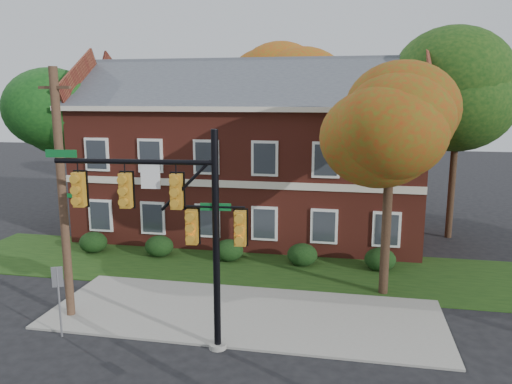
% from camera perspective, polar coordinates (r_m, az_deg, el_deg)
% --- Properties ---
extents(ground, '(120.00, 120.00, 0.00)m').
position_cam_1_polar(ground, '(17.56, -2.07, -15.21)').
color(ground, black).
rests_on(ground, ground).
extents(sidewalk, '(14.00, 5.00, 0.08)m').
position_cam_1_polar(sidewalk, '(18.43, -1.35, -13.76)').
color(sidewalk, gray).
rests_on(sidewalk, ground).
extents(grass_strip, '(30.00, 6.00, 0.04)m').
position_cam_1_polar(grass_strip, '(22.99, 1.34, -8.69)').
color(grass_strip, '#193811').
rests_on(grass_strip, ground).
extents(apartment_building, '(18.80, 8.80, 9.74)m').
position_cam_1_polar(apartment_building, '(28.01, -0.60, 5.29)').
color(apartment_building, maroon).
rests_on(apartment_building, ground).
extents(hedge_far_left, '(1.40, 1.26, 1.05)m').
position_cam_1_polar(hedge_far_left, '(26.41, -18.10, -5.48)').
color(hedge_far_left, black).
rests_on(hedge_far_left, ground).
extents(hedge_left, '(1.40, 1.26, 1.05)m').
position_cam_1_polar(hedge_left, '(24.92, -11.01, -6.10)').
color(hedge_left, black).
rests_on(hedge_left, ground).
extents(hedge_center, '(1.40, 1.26, 1.05)m').
position_cam_1_polar(hedge_center, '(23.87, -3.13, -6.68)').
color(hedge_center, black).
rests_on(hedge_center, ground).
extents(hedge_right, '(1.40, 1.26, 1.05)m').
position_cam_1_polar(hedge_right, '(23.29, 5.31, -7.15)').
color(hedge_right, black).
rests_on(hedge_right, ground).
extents(hedge_far_right, '(1.40, 1.26, 1.05)m').
position_cam_1_polar(hedge_far_right, '(23.24, 14.00, -7.49)').
color(hedge_far_right, black).
rests_on(hedge_far_right, ground).
extents(tree_near_right, '(4.50, 4.25, 8.58)m').
position_cam_1_polar(tree_near_right, '(19.31, 15.92, 7.35)').
color(tree_near_right, black).
rests_on(tree_near_right, ground).
extents(tree_left_rear, '(5.40, 5.10, 8.88)m').
position_cam_1_polar(tree_left_rear, '(30.37, -19.55, 8.31)').
color(tree_left_rear, black).
rests_on(tree_left_rear, ground).
extents(tree_right_rear, '(6.30, 5.95, 10.62)m').
position_cam_1_polar(tree_right_rear, '(28.73, 22.89, 10.85)').
color(tree_right_rear, black).
rests_on(tree_right_rear, ground).
extents(tree_far_rear, '(6.84, 6.46, 11.52)m').
position_cam_1_polar(tree_far_rear, '(35.42, 4.19, 12.68)').
color(tree_far_rear, black).
rests_on(tree_far_rear, ground).
extents(traffic_signal, '(6.08, 0.80, 6.80)m').
position_cam_1_polar(traffic_signal, '(15.08, -9.19, -2.69)').
color(traffic_signal, gray).
rests_on(traffic_signal, ground).
extents(utility_pole, '(1.34, 0.41, 8.68)m').
position_cam_1_polar(utility_pole, '(18.22, -21.26, -0.36)').
color(utility_pole, '#463020').
rests_on(utility_pole, ground).
extents(sign_post, '(0.33, 0.18, 2.39)m').
position_cam_1_polar(sign_post, '(17.48, -21.66, -10.34)').
color(sign_post, slate).
rests_on(sign_post, ground).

